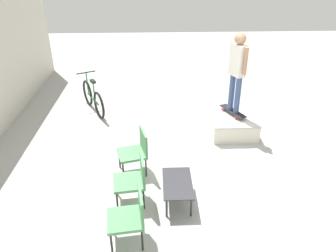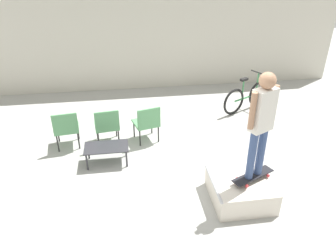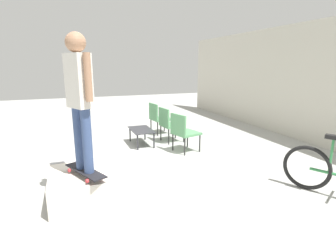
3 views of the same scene
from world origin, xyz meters
TOP-DOWN VIEW (x-y plane):
  - ground_plane at (0.00, 0.00)m, footprint 24.00×24.00m
  - house_wall_back at (0.00, 4.64)m, footprint 12.00×0.06m
  - skate_ramp_box at (1.14, -0.87)m, footprint 1.03×1.04m
  - skateboard_on_ramp at (1.33, -0.89)m, footprint 0.83×0.52m
  - person_skater at (1.33, -0.89)m, footprint 0.52×0.35m
  - coffee_table at (-1.18, 0.60)m, footprint 0.88×0.50m
  - patio_chair_left at (-2.04, 1.34)m, footprint 0.58×0.58m
  - patio_chair_center at (-1.17, 1.34)m, footprint 0.58×0.58m
  - patio_chair_right at (-0.29, 1.34)m, footprint 0.63×0.63m

SIDE VIEW (x-z plane):
  - ground_plane at x=0.00m, z-range 0.00..0.00m
  - skate_ramp_box at x=1.14m, z-range -0.01..0.43m
  - coffee_table at x=-1.18m, z-range 0.15..0.54m
  - skateboard_on_ramp at x=1.33m, z-range 0.46..0.53m
  - patio_chair_left at x=-2.04m, z-range 0.06..0.95m
  - patio_chair_center at x=-1.17m, z-range 0.06..0.95m
  - patio_chair_right at x=-0.29m, z-range 0.06..0.95m
  - house_wall_back at x=0.00m, z-range 0.00..3.00m
  - person_skater at x=1.33m, z-range 0.69..2.52m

